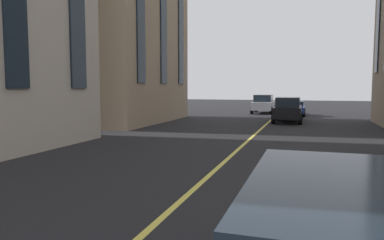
{
  "coord_description": "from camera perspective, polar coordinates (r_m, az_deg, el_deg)",
  "views": [
    {
      "loc": [
        2.39,
        -2.71,
        2.61
      ],
      "look_at": [
        13.33,
        0.77,
        1.58
      ],
      "focal_mm": 33.79,
      "sensor_mm": 36.0,
      "label": 1
    }
  ],
  "objects": [
    {
      "name": "lane_centre_line",
      "position": [
        18.01,
        8.81,
        -3.24
      ],
      "size": [
        80.0,
        0.16,
        0.01
      ],
      "color": "#D8C64C",
      "rests_on": "ground_plane"
    },
    {
      "name": "car_blue_trailing",
      "position": [
        34.8,
        15.85,
        1.8
      ],
      "size": [
        4.4,
        1.95,
        1.37
      ],
      "color": "navy",
      "rests_on": "ground_plane"
    },
    {
      "name": "car_black_oncoming",
      "position": [
        28.32,
        14.9,
        1.64
      ],
      "size": [
        4.7,
        2.14,
        1.88
      ],
      "color": "black",
      "rests_on": "ground_plane"
    },
    {
      "name": "car_silver_far",
      "position": [
        37.76,
        11.2,
        2.54
      ],
      "size": [
        4.7,
        2.14,
        1.88
      ],
      "color": "#B7BABF",
      "rests_on": "ground_plane"
    }
  ]
}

